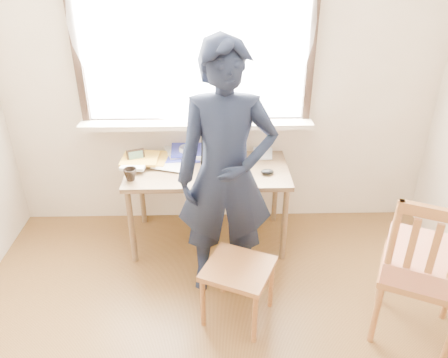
{
  "coord_description": "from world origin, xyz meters",
  "views": [
    {
      "loc": [
        -0.06,
        -1.37,
        2.21
      ],
      "look_at": [
        -0.0,
        0.95,
        0.95
      ],
      "focal_mm": 35.0,
      "sensor_mm": 36.0,
      "label": 1
    }
  ],
  "objects_px": {
    "work_chair": "(238,274)",
    "mug_dark": "(130,174)",
    "mug_white": "(186,152)",
    "desk": "(208,176)",
    "person": "(226,176)",
    "side_chair": "(425,264)",
    "laptop": "(221,164)"
  },
  "relations": [
    {
      "from": "mug_white",
      "to": "side_chair",
      "type": "distance_m",
      "value": 1.92
    },
    {
      "from": "laptop",
      "to": "side_chair",
      "type": "bearing_deg",
      "value": -39.82
    },
    {
      "from": "laptop",
      "to": "mug_white",
      "type": "height_order",
      "value": "laptop"
    },
    {
      "from": "desk",
      "to": "mug_dark",
      "type": "distance_m",
      "value": 0.6
    },
    {
      "from": "work_chair",
      "to": "mug_dark",
      "type": "bearing_deg",
      "value": 137.93
    },
    {
      "from": "laptop",
      "to": "mug_dark",
      "type": "height_order",
      "value": "laptop"
    },
    {
      "from": "mug_white",
      "to": "person",
      "type": "bearing_deg",
      "value": -67.52
    },
    {
      "from": "desk",
      "to": "person",
      "type": "relative_size",
      "value": 0.71
    },
    {
      "from": "desk",
      "to": "side_chair",
      "type": "bearing_deg",
      "value": -38.37
    },
    {
      "from": "mug_white",
      "to": "desk",
      "type": "bearing_deg",
      "value": -50.17
    },
    {
      "from": "person",
      "to": "work_chair",
      "type": "bearing_deg",
      "value": -78.49
    },
    {
      "from": "mug_dark",
      "to": "mug_white",
      "type": "bearing_deg",
      "value": 44.38
    },
    {
      "from": "desk",
      "to": "person",
      "type": "height_order",
      "value": "person"
    },
    {
      "from": "mug_dark",
      "to": "person",
      "type": "xyz_separation_m",
      "value": [
        0.69,
        -0.35,
        0.17
      ]
    },
    {
      "from": "desk",
      "to": "mug_dark",
      "type": "relative_size",
      "value": 12.66
    },
    {
      "from": "desk",
      "to": "mug_white",
      "type": "xyz_separation_m",
      "value": [
        -0.18,
        0.21,
        0.11
      ]
    },
    {
      "from": "desk",
      "to": "mug_white",
      "type": "height_order",
      "value": "mug_white"
    },
    {
      "from": "desk",
      "to": "mug_white",
      "type": "bearing_deg",
      "value": 129.83
    },
    {
      "from": "mug_dark",
      "to": "person",
      "type": "height_order",
      "value": "person"
    },
    {
      "from": "mug_white",
      "to": "side_chair",
      "type": "relative_size",
      "value": 0.11
    },
    {
      "from": "mug_dark",
      "to": "side_chair",
      "type": "relative_size",
      "value": 0.09
    },
    {
      "from": "mug_white",
      "to": "person",
      "type": "height_order",
      "value": "person"
    },
    {
      "from": "desk",
      "to": "laptop",
      "type": "bearing_deg",
      "value": -17.5
    },
    {
      "from": "side_chair",
      "to": "mug_white",
      "type": "bearing_deg",
      "value": 139.95
    },
    {
      "from": "mug_white",
      "to": "side_chair",
      "type": "xyz_separation_m",
      "value": [
        1.46,
        -1.23,
        -0.17
      ]
    },
    {
      "from": "laptop",
      "to": "work_chair",
      "type": "bearing_deg",
      "value": -83.51
    },
    {
      "from": "desk",
      "to": "work_chair",
      "type": "distance_m",
      "value": 0.91
    },
    {
      "from": "work_chair",
      "to": "side_chair",
      "type": "height_order",
      "value": "side_chair"
    },
    {
      "from": "side_chair",
      "to": "laptop",
      "type": "bearing_deg",
      "value": 140.18
    },
    {
      "from": "mug_white",
      "to": "work_chair",
      "type": "xyz_separation_m",
      "value": [
        0.37,
        -1.07,
        -0.36
      ]
    },
    {
      "from": "laptop",
      "to": "person",
      "type": "height_order",
      "value": "person"
    },
    {
      "from": "mug_dark",
      "to": "side_chair",
      "type": "height_order",
      "value": "side_chair"
    }
  ]
}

